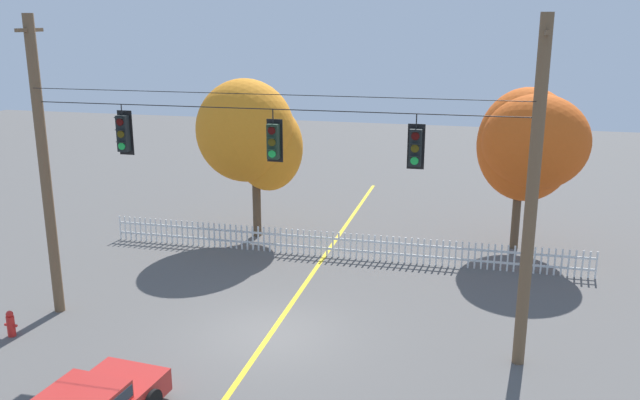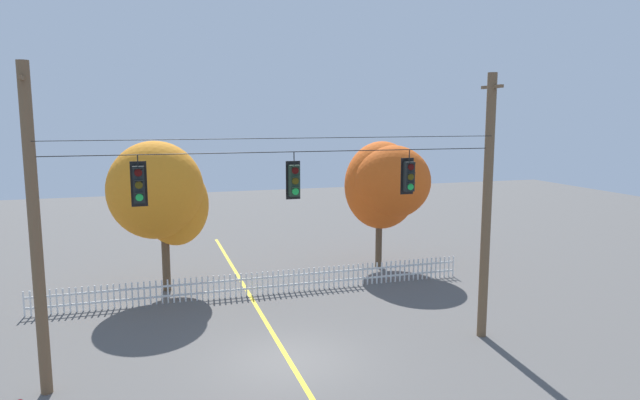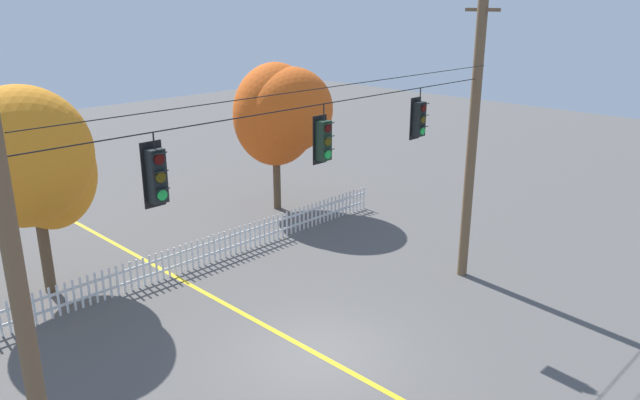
% 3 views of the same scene
% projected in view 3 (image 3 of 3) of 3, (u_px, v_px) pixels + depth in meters
% --- Properties ---
extents(ground, '(80.00, 80.00, 0.00)m').
position_uv_depth(ground, '(318.00, 355.00, 15.53)').
color(ground, '#565451').
extents(lane_centerline_stripe, '(0.16, 36.00, 0.01)m').
position_uv_depth(lane_centerline_stripe, '(318.00, 354.00, 15.53)').
color(lane_centerline_stripe, gold).
rests_on(lane_centerline_stripe, ground).
extents(signal_support_span, '(13.79, 1.10, 8.77)m').
position_uv_depth(signal_support_span, '(318.00, 188.00, 14.14)').
color(signal_support_span, brown).
rests_on(signal_support_span, ground).
extents(traffic_signal_eastbound_side, '(0.43, 0.38, 1.42)m').
position_uv_depth(traffic_signal_eastbound_side, '(156.00, 176.00, 11.00)').
color(traffic_signal_eastbound_side, black).
extents(traffic_signal_northbound_primary, '(0.43, 0.38, 1.41)m').
position_uv_depth(traffic_signal_northbound_primary, '(323.00, 140.00, 13.94)').
color(traffic_signal_northbound_primary, black).
extents(traffic_signal_westbound_side, '(0.43, 0.38, 1.41)m').
position_uv_depth(traffic_signal_westbound_side, '(419.00, 119.00, 16.44)').
color(traffic_signal_westbound_side, black).
extents(white_picket_fence, '(18.07, 0.06, 0.97)m').
position_uv_depth(white_picket_fence, '(186.00, 257.00, 20.18)').
color(white_picket_fence, white).
rests_on(white_picket_fence, ground).
extents(autumn_maple_near_fence, '(4.14, 3.49, 6.41)m').
position_uv_depth(autumn_maple_near_fence, '(32.00, 162.00, 17.51)').
color(autumn_maple_near_fence, brown).
rests_on(autumn_maple_near_fence, ground).
extents(autumn_maple_mid, '(4.05, 3.90, 6.19)m').
position_uv_depth(autumn_maple_mid, '(282.00, 113.00, 25.30)').
color(autumn_maple_mid, brown).
rests_on(autumn_maple_mid, ground).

